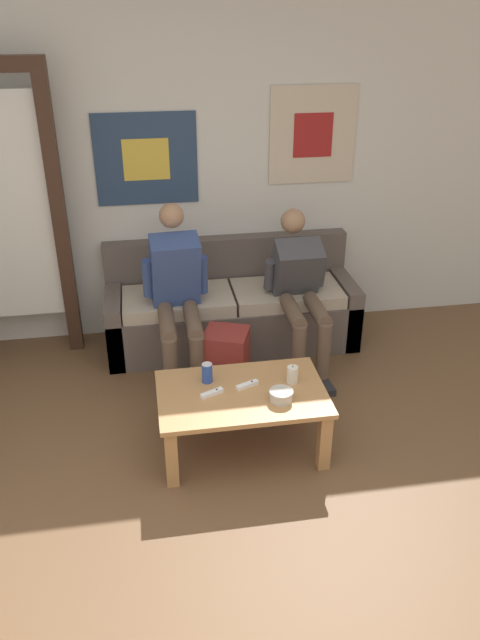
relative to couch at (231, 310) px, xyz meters
The scene contains 12 objects.
ground_plane 2.54m from the couch, 96.23° to the right, with size 18.00×18.00×0.00m, color brown.
wall_back 1.09m from the couch, 129.41° to the left, with size 10.00×0.07×2.55m.
couch is the anchor object (origin of this frame).
coffee_table 1.33m from the couch, 96.02° to the right, with size 1.00×0.63×0.41m.
person_seated_adult 0.67m from the couch, 141.15° to the right, with size 0.47×0.90×1.21m.
person_seated_teen 0.65m from the couch, 35.52° to the right, with size 0.47×0.94×1.10m.
backpack 0.71m from the couch, 101.74° to the right, with size 0.37×0.37×0.46m.
ceramic_bowl 1.46m from the couch, 87.22° to the right, with size 0.14×0.14×0.07m.
pillar_candle 1.30m from the couch, 81.98° to the right, with size 0.07×0.07×0.12m.
drink_can_blue 1.24m from the couch, 105.51° to the right, with size 0.07×0.07×0.12m.
game_controller_near_left 1.29m from the couch, 94.39° to the right, with size 0.15×0.09×0.03m.
game_controller_near_right 1.37m from the couch, 103.47° to the right, with size 0.15×0.09×0.03m.
Camera 1 is at (-0.38, -1.83, 2.51)m, focal length 35.00 mm.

